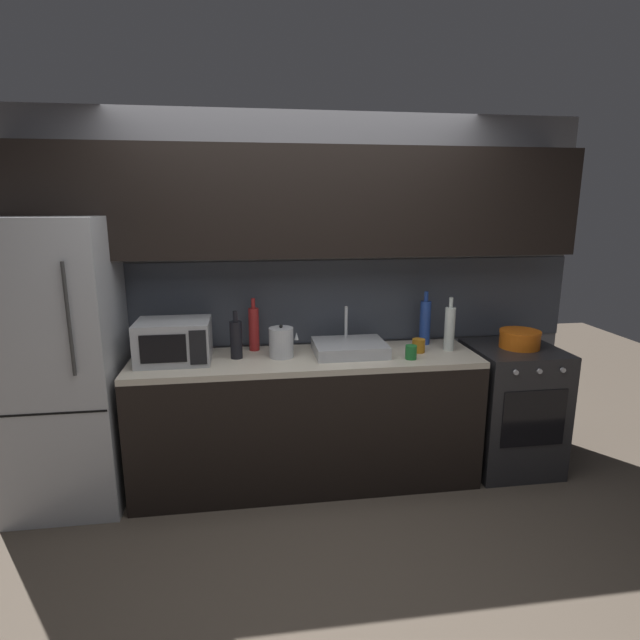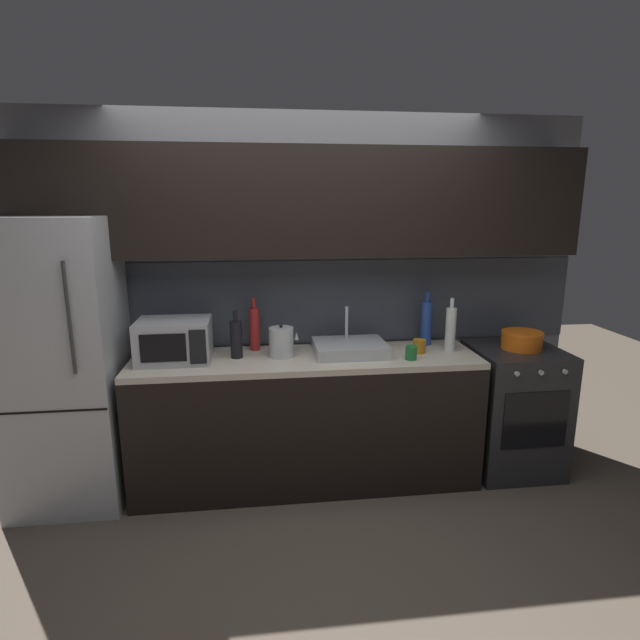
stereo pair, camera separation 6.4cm
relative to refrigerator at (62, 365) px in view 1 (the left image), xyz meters
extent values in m
plane|color=#4C4238|center=(1.53, -0.90, -0.91)|extent=(10.00, 10.00, 0.00)
cube|color=slate|center=(1.53, 0.40, 0.34)|extent=(4.04, 0.10, 2.50)
cube|color=#3D424C|center=(1.53, 0.35, 0.29)|extent=(4.04, 0.01, 0.60)
cube|color=black|center=(1.53, 0.18, 0.99)|extent=(3.72, 0.34, 0.70)
cube|color=black|center=(1.53, 0.00, -0.48)|extent=(2.30, 0.60, 0.86)
cube|color=beige|center=(1.53, 0.00, -0.03)|extent=(2.30, 0.60, 0.04)
cube|color=#ADAFB5|center=(0.00, 0.00, 0.00)|extent=(0.68, 0.66, 1.82)
cube|color=black|center=(0.00, -0.33, -0.18)|extent=(0.67, 0.00, 0.01)
cylinder|color=#333333|center=(0.19, -0.35, 0.36)|extent=(0.02, 0.02, 0.64)
cube|color=#232326|center=(3.02, 0.00, -0.46)|extent=(0.60, 0.60, 0.90)
cube|color=black|center=(3.02, -0.30, -0.42)|extent=(0.45, 0.01, 0.40)
cylinder|color=#B2B2B7|center=(2.86, -0.31, -0.08)|extent=(0.03, 0.02, 0.03)
cylinder|color=#B2B2B7|center=(3.02, -0.31, -0.08)|extent=(0.03, 0.02, 0.03)
cylinder|color=#B2B2B7|center=(3.19, -0.31, -0.08)|extent=(0.03, 0.02, 0.03)
cube|color=#A8AAAF|center=(0.68, 0.02, 0.12)|extent=(0.46, 0.34, 0.27)
cube|color=black|center=(0.64, -0.15, 0.12)|extent=(0.28, 0.01, 0.18)
cube|color=black|center=(0.85, -0.15, 0.12)|extent=(0.10, 0.01, 0.22)
cube|color=#ADAFB5|center=(1.83, 0.03, 0.03)|extent=(0.48, 0.38, 0.08)
cylinder|color=silver|center=(1.83, 0.16, 0.18)|extent=(0.02, 0.02, 0.22)
cylinder|color=#B7BABF|center=(1.37, 0.02, 0.09)|extent=(0.16, 0.16, 0.20)
sphere|color=black|center=(1.37, 0.02, 0.20)|extent=(0.02, 0.02, 0.02)
cone|color=#B7BABF|center=(1.47, 0.02, 0.13)|extent=(0.03, 0.03, 0.05)
cylinder|color=#234299|center=(2.41, 0.19, 0.15)|extent=(0.08, 0.08, 0.31)
cylinder|color=#234299|center=(2.41, 0.19, 0.34)|extent=(0.03, 0.03, 0.07)
cylinder|color=black|center=(1.07, 0.04, 0.11)|extent=(0.08, 0.08, 0.25)
cylinder|color=black|center=(1.07, 0.04, 0.27)|extent=(0.03, 0.03, 0.07)
cylinder|color=silver|center=(2.53, 0.01, 0.14)|extent=(0.07, 0.07, 0.30)
cylinder|color=silver|center=(2.53, 0.01, 0.32)|extent=(0.03, 0.03, 0.07)
cylinder|color=#A82323|center=(1.19, 0.21, 0.14)|extent=(0.07, 0.07, 0.30)
cylinder|color=#A82323|center=(1.19, 0.21, 0.32)|extent=(0.03, 0.03, 0.07)
cylinder|color=#B27019|center=(2.30, -0.01, 0.03)|extent=(0.09, 0.09, 0.09)
cylinder|color=#1E6B2D|center=(2.20, -0.15, 0.03)|extent=(0.07, 0.07, 0.09)
cylinder|color=orange|center=(3.04, 0.00, 0.04)|extent=(0.27, 0.27, 0.10)
cylinder|color=orange|center=(3.04, 0.00, 0.10)|extent=(0.28, 0.28, 0.02)
camera|label=1|loc=(1.16, -3.20, 0.98)|focal=28.43mm
camera|label=2|loc=(1.22, -3.21, 0.98)|focal=28.43mm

